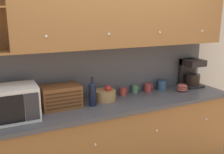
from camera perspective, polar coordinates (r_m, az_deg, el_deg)
wall_back at (r=3.00m, az=-1.92°, el=3.01°), size 5.33×0.06×2.60m
counter_unit at (r=3.00m, az=0.75°, el=-14.08°), size 2.95×0.62×0.91m
backsplash_panel at (r=2.98m, az=-1.64°, el=1.41°), size 2.93×0.01×0.62m
upper_cabinets at (r=2.83m, az=2.75°, el=15.58°), size 2.93×0.36×0.85m
microwave at (r=2.51m, az=-22.89°, el=-5.64°), size 0.56×0.37×0.32m
bread_box at (r=2.70m, az=-11.57°, el=-4.40°), size 0.40×0.26×0.24m
wine_bottle at (r=2.69m, az=-4.51°, el=-3.64°), size 0.08×0.08×0.32m
fruit_basket at (r=2.88m, az=-1.59°, el=-4.10°), size 0.25×0.25×0.18m
mug_patterned_third at (r=3.06m, az=2.54°, el=-3.34°), size 0.09×0.08×0.09m
mug at (r=3.17m, az=5.28°, el=-2.74°), size 0.09×0.08×0.10m
mug_blue_second at (r=3.25m, az=8.27°, el=-2.41°), size 0.10×0.09×0.10m
storage_canister at (r=3.35m, az=11.31°, el=-1.74°), size 0.12×0.12×0.13m
bowl_stack_on_counter at (r=3.35m, az=15.73°, el=-2.36°), size 0.14×0.14×0.09m
coffee_maker at (r=3.58m, az=17.57°, el=0.91°), size 0.25×0.26×0.38m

